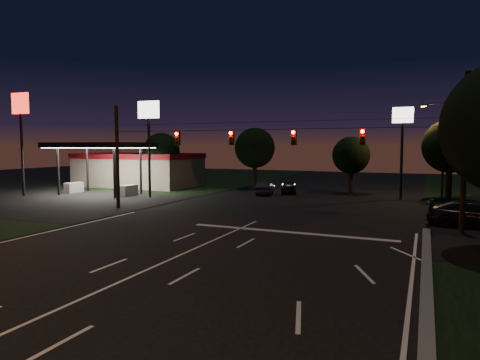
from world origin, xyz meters
The scene contains 18 objects.
ground centered at (0.00, 0.00, 0.00)m, with size 140.00×140.00×0.00m, color black.
cross_street_left centered at (-20.00, 16.00, 0.00)m, with size 20.00×16.00×0.02m, color black.
stop_bar centered at (3.00, 11.50, 0.01)m, with size 12.00×0.50×0.01m, color silver.
utility_pole_right centered at (12.00, 15.00, 0.00)m, with size 0.30×0.30×9.00m, color black.
utility_pole_left centered at (-12.00, 15.00, 0.00)m, with size 0.28×0.28×8.00m, color black.
signal_span centered at (0.00, 14.96, 5.50)m, with size 24.00×0.40×1.56m.
gas_station centered at (-21.86, 30.39, 2.38)m, with size 14.20×16.10×5.25m.
pole_sign_left_near centered at (-14.00, 22.00, 6.98)m, with size 2.20×0.30×9.10m.
pole_sign_left_far centered at (-26.00, 18.00, 7.61)m, with size 2.00×0.30×10.00m.
pole_sign_right centered at (8.00, 30.00, 6.24)m, with size 1.80×0.30×8.40m.
street_light_right_far centered at (11.24, 32.00, 5.24)m, with size 2.20×0.35×9.00m.
tree_far_a centered at (-17.98, 30.12, 4.26)m, with size 4.20×4.20×6.42m.
tree_far_b centered at (-7.98, 34.13, 4.61)m, with size 4.60×4.60×6.98m.
tree_far_c centered at (3.02, 33.10, 3.90)m, with size 3.80×3.80×5.86m.
tree_far_d centered at (12.02, 31.13, 4.83)m, with size 4.80×4.80×7.30m.
car_oncoming_a centered at (-2.96, 30.87, 0.65)m, with size 1.53×3.80×1.30m, color black.
car_oncoming_b centered at (-4.78, 28.72, 0.66)m, with size 1.39×3.99×1.31m, color black.
car_cross centered at (12.90, 17.12, 0.79)m, with size 2.22×5.46×1.59m, color black.
Camera 1 is at (10.04, -11.68, 4.93)m, focal length 32.00 mm.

